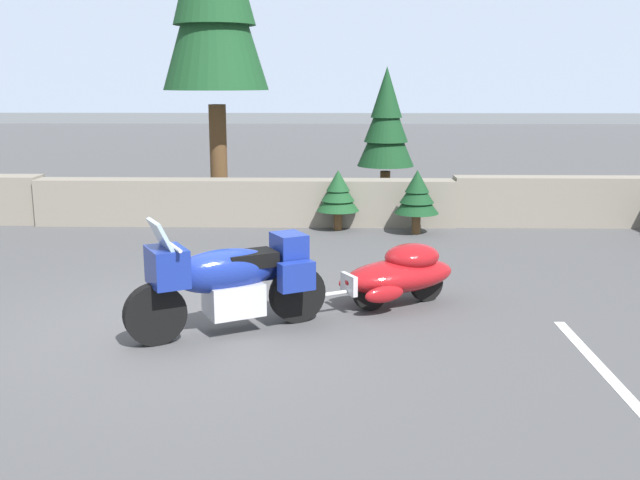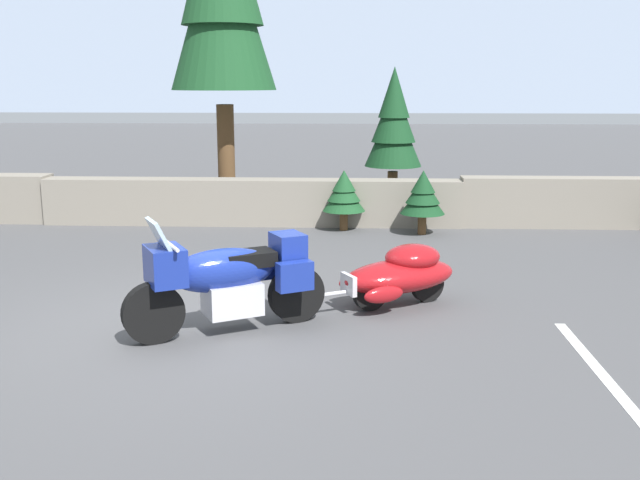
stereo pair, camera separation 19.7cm
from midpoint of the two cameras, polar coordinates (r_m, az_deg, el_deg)
ground_plane at (r=8.47m, az=-10.20°, el=-6.68°), size 80.00×80.00×0.00m
stone_guard_wall at (r=14.25m, az=-6.42°, el=3.07°), size 24.00×0.65×0.95m
distant_ridgeline at (r=104.04m, az=1.64°, el=15.20°), size 240.00×80.00×16.00m
touring_motorcycle at (r=8.06m, az=-6.58°, el=-2.92°), size 2.10×1.38×1.33m
car_shaped_trailer at (r=9.06m, az=6.89°, el=-2.60°), size 2.11×1.36×0.76m
pine_tree_secondary at (r=15.37m, az=6.13°, el=9.09°), size 1.18×1.18×3.01m
pine_sapling_near at (r=13.54m, az=2.29°, el=3.69°), size 0.79×0.79×1.12m
pine_sapling_farther at (r=13.30m, az=8.43°, el=3.52°), size 0.80×0.80×1.17m
parking_stripe_marker at (r=7.30m, az=22.64°, el=-10.59°), size 0.12×3.60×0.01m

